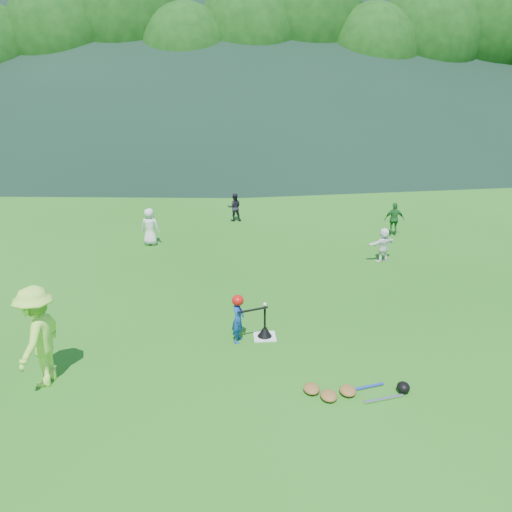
# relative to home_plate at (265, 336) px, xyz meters

# --- Properties ---
(ground) EXTENTS (120.00, 120.00, 0.00)m
(ground) POSITION_rel_home_plate_xyz_m (0.00, 0.00, -0.01)
(ground) COLOR #1F5A14
(ground) RESTS_ON ground
(home_plate) EXTENTS (0.45, 0.45, 0.02)m
(home_plate) POSITION_rel_home_plate_xyz_m (0.00, 0.00, 0.00)
(home_plate) COLOR silver
(home_plate) RESTS_ON ground
(baseball) EXTENTS (0.08, 0.08, 0.08)m
(baseball) POSITION_rel_home_plate_xyz_m (0.00, 0.00, 0.73)
(baseball) COLOR white
(baseball) RESTS_ON batting_tee
(batter_child) EXTENTS (0.34, 0.42, 0.98)m
(batter_child) POSITION_rel_home_plate_xyz_m (-0.55, -0.13, 0.48)
(batter_child) COLOR #164199
(batter_child) RESTS_ON ground
(adult_coach) EXTENTS (0.84, 1.25, 1.80)m
(adult_coach) POSITION_rel_home_plate_xyz_m (-3.98, -1.36, 0.89)
(adult_coach) COLOR #A7EE46
(adult_coach) RESTS_ON ground
(fielder_a) EXTENTS (0.66, 0.51, 1.20)m
(fielder_a) POSITION_rel_home_plate_xyz_m (-3.12, 6.42, 0.59)
(fielder_a) COLOR silver
(fielder_a) RESTS_ON ground
(fielder_b) EXTENTS (0.53, 0.42, 1.05)m
(fielder_b) POSITION_rel_home_plate_xyz_m (-0.33, 9.15, 0.51)
(fielder_b) COLOR black
(fielder_b) RESTS_ON ground
(fielder_c) EXTENTS (0.68, 0.32, 1.14)m
(fielder_c) POSITION_rel_home_plate_xyz_m (5.03, 6.88, 0.56)
(fielder_c) COLOR #1E6527
(fielder_c) RESTS_ON ground
(fielder_d) EXTENTS (0.97, 0.66, 1.01)m
(fielder_d) POSITION_rel_home_plate_xyz_m (3.85, 4.36, 0.49)
(fielder_d) COLOR white
(fielder_d) RESTS_ON ground
(batting_tee) EXTENTS (0.30, 0.30, 0.68)m
(batting_tee) POSITION_rel_home_plate_xyz_m (0.00, 0.00, 0.12)
(batting_tee) COLOR black
(batting_tee) RESTS_ON home_plate
(batter_gear) EXTENTS (0.73, 0.26, 0.34)m
(batter_gear) POSITION_rel_home_plate_xyz_m (-0.53, -0.13, 0.88)
(batter_gear) COLOR red
(batter_gear) RESTS_ON ground
(equipment_pile) EXTENTS (1.80, 0.59, 0.19)m
(equipment_pile) POSITION_rel_home_plate_xyz_m (1.22, -2.09, 0.06)
(equipment_pile) COLOR olive
(equipment_pile) RESTS_ON ground
(outfield_fence) EXTENTS (70.07, 0.08, 1.33)m
(outfield_fence) POSITION_rel_home_plate_xyz_m (0.00, 28.00, 0.69)
(outfield_fence) COLOR gray
(outfield_fence) RESTS_ON ground
(tree_line) EXTENTS (70.04, 11.40, 14.82)m
(tree_line) POSITION_rel_home_plate_xyz_m (0.20, 33.83, 8.20)
(tree_line) COLOR #382314
(tree_line) RESTS_ON ground
(distant_hills) EXTENTS (155.00, 140.00, 32.00)m
(distant_hills) POSITION_rel_home_plate_xyz_m (-7.63, 81.81, 14.97)
(distant_hills) COLOR black
(distant_hills) RESTS_ON ground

